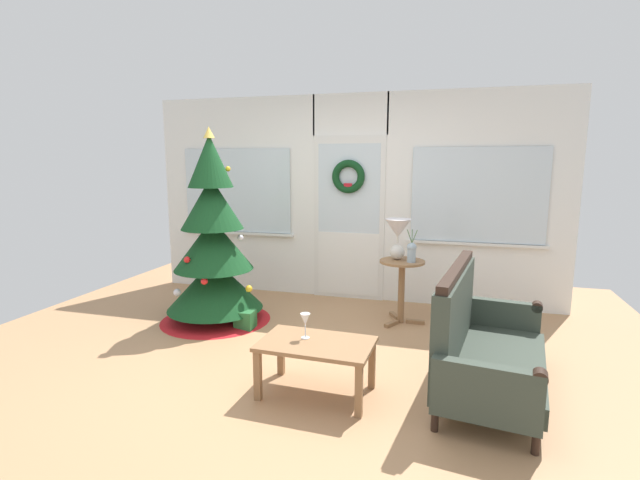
# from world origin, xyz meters

# --- Properties ---
(ground_plane) EXTENTS (6.76, 6.76, 0.00)m
(ground_plane) POSITION_xyz_m (0.00, 0.00, 0.00)
(ground_plane) COLOR #AD7F56
(back_wall_with_door) EXTENTS (5.20, 0.19, 2.55)m
(back_wall_with_door) POSITION_xyz_m (0.00, 2.08, 1.28)
(back_wall_with_door) COLOR white
(back_wall_with_door) RESTS_ON ground
(christmas_tree) EXTENTS (1.20, 1.20, 2.09)m
(christmas_tree) POSITION_xyz_m (-1.22, 0.80, 0.75)
(christmas_tree) COLOR #4C331E
(christmas_tree) RESTS_ON ground
(settee_sofa) EXTENTS (0.91, 1.62, 0.96)m
(settee_sofa) POSITION_xyz_m (1.49, -0.07, 0.38)
(settee_sofa) COLOR black
(settee_sofa) RESTS_ON ground
(side_table) EXTENTS (0.50, 0.48, 0.69)m
(side_table) POSITION_xyz_m (0.76, 1.28, 0.49)
(side_table) COLOR #8E6642
(side_table) RESTS_ON ground
(table_lamp) EXTENTS (0.28, 0.28, 0.44)m
(table_lamp) POSITION_xyz_m (0.70, 1.32, 0.97)
(table_lamp) COLOR silver
(table_lamp) RESTS_ON side_table
(flower_vase) EXTENTS (0.11, 0.10, 0.35)m
(flower_vase) POSITION_xyz_m (0.86, 1.22, 0.81)
(flower_vase) COLOR #99ADBC
(flower_vase) RESTS_ON side_table
(coffee_table) EXTENTS (0.86, 0.55, 0.41)m
(coffee_table) POSITION_xyz_m (0.32, -0.48, 0.35)
(coffee_table) COLOR #8E6642
(coffee_table) RESTS_ON ground
(wine_glass) EXTENTS (0.08, 0.08, 0.20)m
(wine_glass) POSITION_xyz_m (0.21, -0.43, 0.55)
(wine_glass) COLOR silver
(wine_glass) RESTS_ON coffee_table
(gift_box) EXTENTS (0.19, 0.18, 0.19)m
(gift_box) POSITION_xyz_m (-0.79, 0.64, 0.10)
(gift_box) COLOR #266633
(gift_box) RESTS_ON ground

